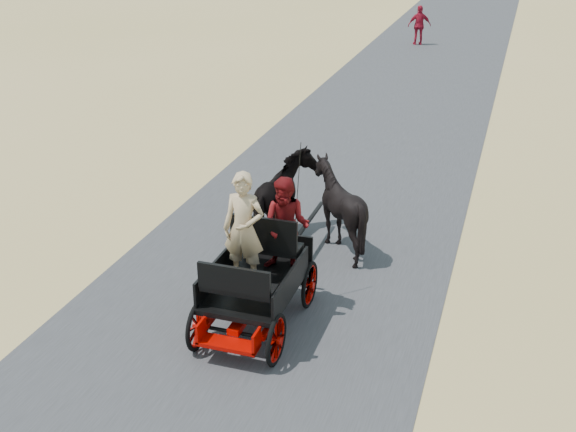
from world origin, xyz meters
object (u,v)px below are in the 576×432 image
(horse_left, at_px, (283,201))
(horse_right, at_px, (339,208))
(carriage, at_px, (257,304))
(pedestrian, at_px, (419,25))

(horse_left, xyz_separation_m, horse_right, (1.10, 0.00, 0.00))
(carriage, xyz_separation_m, horse_left, (-0.55, 3.00, 0.49))
(horse_left, height_order, horse_right, horse_right)
(carriage, relative_size, pedestrian, 1.39)
(horse_left, bearing_deg, carriage, 100.39)
(horse_left, relative_size, pedestrian, 1.16)
(carriage, distance_m, pedestrian, 23.88)
(pedestrian, bearing_deg, horse_right, 77.24)
(horse_left, relative_size, horse_right, 1.18)
(horse_left, bearing_deg, pedestrian, -88.49)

